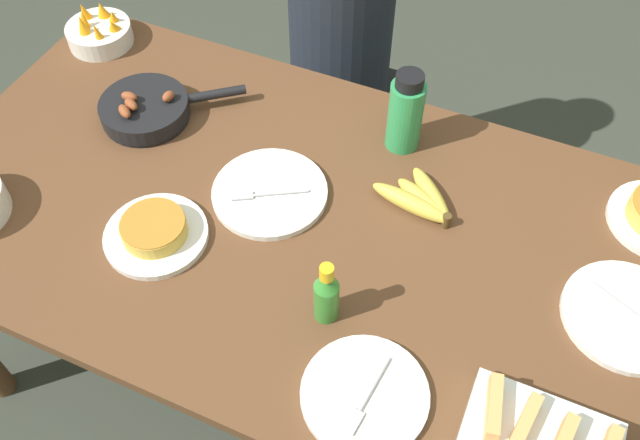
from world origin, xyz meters
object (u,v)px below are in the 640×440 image
object	(u,v)px
empty_plate_far_right	(365,395)
person_figure	(339,78)
water_bottle	(405,113)
empty_plate_far_left	(627,316)
fruit_bowl_mango	(99,32)
empty_plate_near_front	(270,193)
frittata_plate_side	(155,232)
hot_sauce_bottle	(326,295)
banana_bunch	(421,200)
skillet	(147,109)

from	to	relation	value
empty_plate_far_right	person_figure	xyz separation A→B (m)	(-0.50, 1.08, -0.26)
empty_plate_far_right	water_bottle	distance (m)	0.67
empty_plate_far_left	fruit_bowl_mango	bearing A→B (deg)	168.03
empty_plate_near_front	fruit_bowl_mango	xyz separation A→B (m)	(-0.68, 0.31, 0.03)
empty_plate_far_right	empty_plate_near_front	bearing A→B (deg)	135.82
frittata_plate_side	empty_plate_far_left	bearing A→B (deg)	12.07
frittata_plate_side	person_figure	size ratio (longest dim) A/B	0.18
empty_plate_far_left	person_figure	bearing A→B (deg)	142.09
frittata_plate_side	fruit_bowl_mango	distance (m)	0.72
fruit_bowl_mango	water_bottle	xyz separation A→B (m)	(0.90, -0.03, 0.07)
empty_plate_near_front	empty_plate_far_right	size ratio (longest dim) A/B	1.11
empty_plate_far_right	water_bottle	size ratio (longest dim) A/B	1.13
frittata_plate_side	empty_plate_near_front	bearing A→B (deg)	50.34
frittata_plate_side	fruit_bowl_mango	world-z (taller)	fruit_bowl_mango
hot_sauce_bottle	person_figure	size ratio (longest dim) A/B	0.13
fruit_bowl_mango	water_bottle	size ratio (longest dim) A/B	0.84
empty_plate_far_right	hot_sauce_bottle	size ratio (longest dim) A/B	1.45
banana_bunch	skillet	xyz separation A→B (m)	(-0.72, -0.00, 0.01)
skillet	frittata_plate_side	bearing A→B (deg)	-93.26
water_bottle	person_figure	distance (m)	0.65
water_bottle	person_figure	world-z (taller)	person_figure
skillet	empty_plate_far_right	bearing A→B (deg)	-69.86
frittata_plate_side	empty_plate_near_front	world-z (taller)	frittata_plate_side
frittata_plate_side	fruit_bowl_mango	xyz separation A→B (m)	(-0.51, 0.52, 0.01)
banana_bunch	hot_sauce_bottle	xyz separation A→B (m)	(-0.08, -0.34, 0.05)
water_bottle	fruit_bowl_mango	bearing A→B (deg)	177.94
hot_sauce_bottle	empty_plate_far_left	bearing A→B (deg)	22.78
hot_sauce_bottle	banana_bunch	bearing A→B (deg)	76.17
empty_plate_far_right	fruit_bowl_mango	world-z (taller)	fruit_bowl_mango
frittata_plate_side	skillet	bearing A→B (deg)	125.05
empty_plate_far_right	hot_sauce_bottle	distance (m)	0.20
frittata_plate_side	person_figure	xyz separation A→B (m)	(0.05, 0.92, -0.27)
person_figure	empty_plate_near_front	bearing A→B (deg)	-80.54
frittata_plate_side	fruit_bowl_mango	size ratio (longest dim) A/B	1.28
skillet	hot_sauce_bottle	distance (m)	0.72
empty_plate_near_front	frittata_plate_side	bearing A→B (deg)	-129.66
fruit_bowl_mango	empty_plate_near_front	bearing A→B (deg)	-24.64
empty_plate_near_front	person_figure	size ratio (longest dim) A/B	0.21
hot_sauce_bottle	person_figure	distance (m)	1.06
skillet	empty_plate_far_right	world-z (taller)	skillet
empty_plate_near_front	empty_plate_far_right	distance (m)	0.53
water_bottle	empty_plate_far_right	bearing A→B (deg)	-76.37
skillet	fruit_bowl_mango	xyz separation A→B (m)	(-0.28, 0.20, 0.01)
fruit_bowl_mango	skillet	bearing A→B (deg)	-35.68
empty_plate_far_right	banana_bunch	bearing A→B (deg)	96.09
banana_bunch	person_figure	size ratio (longest dim) A/B	0.17
hot_sauce_bottle	person_figure	bearing A→B (deg)	110.88
skillet	person_figure	xyz separation A→B (m)	(0.28, 0.60, -0.28)
fruit_bowl_mango	water_bottle	world-z (taller)	water_bottle
empty_plate_near_front	water_bottle	world-z (taller)	water_bottle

